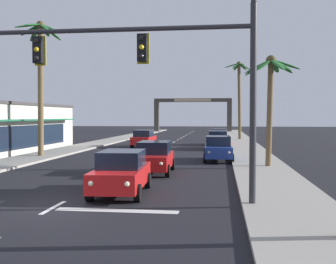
# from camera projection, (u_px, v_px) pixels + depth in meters

# --- Properties ---
(ground_plane) EXTENTS (220.00, 220.00, 0.00)m
(ground_plane) POSITION_uv_depth(u_px,v_px,m) (58.00, 205.00, 14.07)
(ground_plane) COLOR black
(sidewalk_right) EXTENTS (3.20, 110.00, 0.14)m
(sidewalk_right) POSITION_uv_depth(u_px,v_px,m) (250.00, 153.00, 32.89)
(sidewalk_right) COLOR #9E998E
(sidewalk_right) RESTS_ON ground
(sidewalk_left) EXTENTS (3.20, 110.00, 0.14)m
(sidewalk_left) POSITION_uv_depth(u_px,v_px,m) (63.00, 151.00, 34.88)
(sidewalk_left) COLOR #9E998E
(sidewalk_left) RESTS_ON ground
(lane_markings) EXTENTS (4.28, 89.84, 0.01)m
(lane_markings) POSITION_uv_depth(u_px,v_px,m) (160.00, 153.00, 34.24)
(lane_markings) COLOR silver
(lane_markings) RESTS_ON ground
(traffic_signal_mast) EXTENTS (11.23, 0.41, 6.89)m
(traffic_signal_mast) POSITION_uv_depth(u_px,v_px,m) (145.00, 63.00, 13.98)
(traffic_signal_mast) COLOR #2D2D33
(traffic_signal_mast) RESTS_ON ground
(sedan_lead_at_stop_bar) EXTENTS (2.11, 4.51, 1.68)m
(sedan_lead_at_stop_bar) POSITION_uv_depth(u_px,v_px,m) (121.00, 172.00, 16.00)
(sedan_lead_at_stop_bar) COLOR red
(sedan_lead_at_stop_bar) RESTS_ON ground
(sedan_third_in_queue) EXTENTS (2.04, 4.49, 1.68)m
(sedan_third_in_queue) POSITION_uv_depth(u_px,v_px,m) (154.00, 157.00, 21.93)
(sedan_third_in_queue) COLOR red
(sedan_third_in_queue) RESTS_ON ground
(sedan_oncoming_far) EXTENTS (2.04, 4.49, 1.68)m
(sedan_oncoming_far) POSITION_uv_depth(u_px,v_px,m) (144.00, 138.00, 40.46)
(sedan_oncoming_far) COLOR red
(sedan_oncoming_far) RESTS_ON ground
(sedan_parked_nearest_kerb) EXTENTS (1.96, 4.45, 1.68)m
(sedan_parked_nearest_kerb) POSITION_uv_depth(u_px,v_px,m) (219.00, 137.00, 43.46)
(sedan_parked_nearest_kerb) COLOR red
(sedan_parked_nearest_kerb) RESTS_ON ground
(sedan_parked_mid_kerb) EXTENTS (2.03, 4.48, 1.68)m
(sedan_parked_mid_kerb) POSITION_uv_depth(u_px,v_px,m) (218.00, 140.00, 37.90)
(sedan_parked_mid_kerb) COLOR #4C515B
(sedan_parked_mid_kerb) RESTS_ON ground
(sedan_parked_far_kerb) EXTENTS (2.05, 4.49, 1.68)m
(sedan_parked_far_kerb) POSITION_uv_depth(u_px,v_px,m) (218.00, 148.00, 27.89)
(sedan_parked_far_kerb) COLOR navy
(sedan_parked_far_kerb) RESTS_ON ground
(palm_left_second) EXTENTS (3.54, 3.67, 9.98)m
(palm_left_second) POSITION_uv_depth(u_px,v_px,m) (40.00, 67.00, 30.07)
(palm_left_second) COLOR brown
(palm_left_second) RESTS_ON ground
(palm_right_second) EXTENTS (3.26, 3.19, 6.55)m
(palm_right_second) POSITION_uv_depth(u_px,v_px,m) (270.00, 84.00, 23.80)
(palm_right_second) COLOR brown
(palm_right_second) RESTS_ON ground
(palm_right_farthest) EXTENTS (3.61, 3.68, 9.98)m
(palm_right_farthest) POSITION_uv_depth(u_px,v_px,m) (239.00, 88.00, 52.19)
(palm_right_farthest) COLOR brown
(palm_right_farthest) RESTS_ON ground
(town_gateway_arch) EXTENTS (15.06, 0.90, 6.50)m
(town_gateway_arch) POSITION_uv_depth(u_px,v_px,m) (193.00, 110.00, 80.00)
(town_gateway_arch) COLOR #423D38
(town_gateway_arch) RESTS_ON ground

